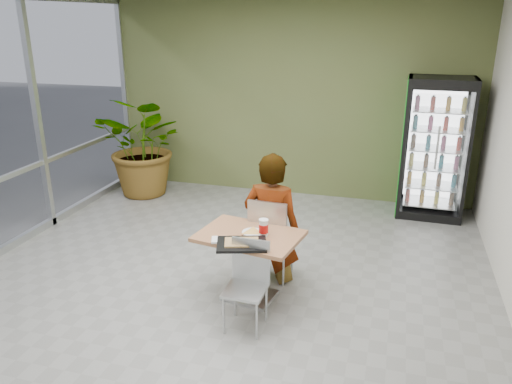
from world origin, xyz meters
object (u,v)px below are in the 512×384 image
at_px(chair_near, 248,277).
at_px(cafeteria_tray, 242,244).
at_px(seated_woman, 271,230).
at_px(potted_plant, 146,146).
at_px(dining_table, 249,253).
at_px(beverage_fridge, 435,149).
at_px(soda_cup, 264,228).
at_px(chair_far, 270,233).

distance_m(chair_near, cafeteria_tray, 0.32).
height_order(seated_woman, potted_plant, potted_plant).
height_order(dining_table, beverage_fridge, beverage_fridge).
xyz_separation_m(chair_near, beverage_fridge, (1.82, 3.53, 0.53)).
relative_size(soda_cup, beverage_fridge, 0.09).
xyz_separation_m(dining_table, beverage_fridge, (1.94, 3.09, 0.50)).
relative_size(seated_woman, beverage_fridge, 0.87).
relative_size(chair_far, cafeteria_tray, 2.05).
relative_size(dining_table, chair_near, 1.32).
distance_m(chair_near, beverage_fridge, 4.01).
bearing_deg(soda_cup, cafeteria_tray, -115.84).
bearing_deg(chair_near, soda_cup, 87.61).
distance_m(dining_table, seated_woman, 0.51).
distance_m(chair_near, seated_woman, 0.94).
relative_size(dining_table, cafeteria_tray, 2.35).
bearing_deg(potted_plant, beverage_fridge, 4.36).
height_order(chair_near, soda_cup, soda_cup).
height_order(seated_woman, soda_cup, seated_woman).
distance_m(dining_table, cafeteria_tray, 0.36).
xyz_separation_m(dining_table, cafeteria_tray, (0.01, -0.29, 0.23)).
bearing_deg(cafeteria_tray, seated_woman, 82.04).
bearing_deg(chair_near, cafeteria_tray, 126.51).
bearing_deg(dining_table, seated_woman, 76.83).
bearing_deg(soda_cup, chair_far, 95.47).
height_order(chair_far, seated_woman, seated_woman).
height_order(chair_far, potted_plant, potted_plant).
bearing_deg(chair_far, chair_near, 93.92).
height_order(dining_table, cafeteria_tray, cafeteria_tray).
height_order(soda_cup, beverage_fridge, beverage_fridge).
xyz_separation_m(dining_table, seated_woman, (0.11, 0.49, 0.06)).
bearing_deg(dining_table, beverage_fridge, 57.82).
bearing_deg(seated_woman, chair_near, 93.52).
bearing_deg(soda_cup, seated_woman, 94.16).
bearing_deg(potted_plant, dining_table, -46.27).
xyz_separation_m(chair_far, cafeteria_tray, (-0.10, -0.72, 0.18)).
bearing_deg(chair_far, cafeteria_tray, 85.04).
xyz_separation_m(chair_near, potted_plant, (-2.74, 3.18, 0.34)).
distance_m(dining_table, beverage_fridge, 3.68).
bearing_deg(beverage_fridge, potted_plant, -174.33).
height_order(chair_far, soda_cup, chair_far).
xyz_separation_m(dining_table, potted_plant, (-2.62, 2.74, 0.31)).
distance_m(dining_table, soda_cup, 0.33).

